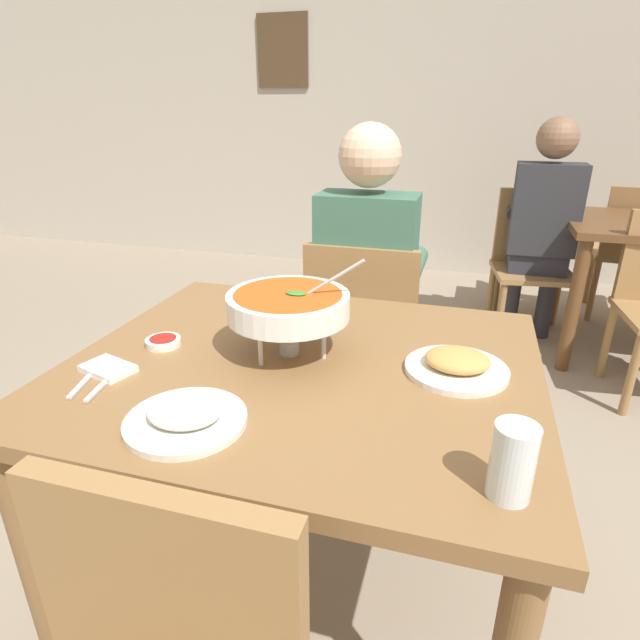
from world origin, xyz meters
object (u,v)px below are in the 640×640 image
Objects in this scene: dining_table_main at (303,402)px; chair_bg_window at (634,247)px; curry_bowl at (288,306)px; appetizer_plate at (457,365)px; rice_plate at (185,415)px; drink_glass at (512,465)px; patron_bg_left at (543,221)px; chair_bg_right at (546,242)px; chair_diner_main at (364,337)px; sauce_dish at (163,342)px; diner_main at (368,278)px; chair_bg_left at (531,256)px.

chair_bg_window is (1.39, 2.66, -0.15)m from dining_table_main.
curry_bowl is 0.42m from appetizer_plate.
chair_bg_window is at bearing 62.82° from rice_plate.
patron_bg_left reaches higher than drink_glass.
rice_plate is 0.27× the size of chair_bg_right.
appetizer_plate is (0.36, -0.72, 0.29)m from chair_diner_main.
rice_plate is 2.67× the size of sauce_dish.
diner_main is at bearing 83.11° from rice_plate.
rice_plate reaches higher than sauce_dish.
rice_plate is 0.18× the size of patron_bg_left.
sauce_dish is at bearing -116.36° from chair_bg_left.
patron_bg_left is (0.29, 2.48, -0.09)m from drink_glass.
dining_table_main is 3.00m from chair_bg_window.
chair_bg_right and chair_bg_window have the same top height.
patron_bg_left is at bearing 60.90° from chair_diner_main.
chair_bg_right is 0.53m from chair_bg_window.
diner_main is 2.33m from chair_bg_window.
chair_diner_main is 2.06m from chair_bg_right.
diner_main is 10.08× the size of drink_glass.
chair_bg_window is 0.86m from patron_bg_left.
patron_bg_left is (0.02, -0.10, 0.24)m from chair_bg_left.
chair_bg_left is at bearing 103.64° from patron_bg_left.
dining_table_main is at bearing -172.58° from appetizer_plate.
patron_bg_left reaches higher than chair_bg_window.
drink_glass is 3.17m from chair_bg_window.
patron_bg_left is at bearing 69.06° from curry_bowl.
curry_bowl is 0.25× the size of patron_bg_left.
diner_main reaches higher than curry_bowl.
diner_main reaches higher than dining_table_main.
chair_diner_main is at bearing -116.75° from chair_bg_left.
curry_bowl is at bearing -93.38° from diner_main.
sauce_dish is at bearing -117.86° from patron_bg_left.
drink_glass is (0.51, -0.39, -0.07)m from curry_bowl.
chair_diner_main is 3.75× the size of appetizer_plate.
drink_glass is at bearing -37.32° from curry_bowl.
chair_bg_window is at bearing 61.27° from curry_bowl.
chair_bg_right is at bearing 71.89° from dining_table_main.
patron_bg_left is at bearing 70.43° from dining_table_main.
dining_table_main is 1.25× the size of chair_bg_window.
drink_glass is at bearing -3.18° from rice_plate.
drink_glass reaches higher than chair_bg_left.
chair_diner_main and chair_bg_left have the same top height.
chair_bg_left is (0.37, 2.18, -0.29)m from appetizer_plate.
patron_bg_left is (0.39, 2.08, -0.05)m from appetizer_plate.
chair_bg_right is (0.50, 2.59, -0.29)m from appetizer_plate.
patron_bg_left reaches higher than chair_bg_left.
curry_bowl reaches higher than drink_glass.
dining_table_main is 4.70× the size of rice_plate.
diner_main is 1.25m from drink_glass.
sauce_dish is at bearing -115.04° from chair_bg_right.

